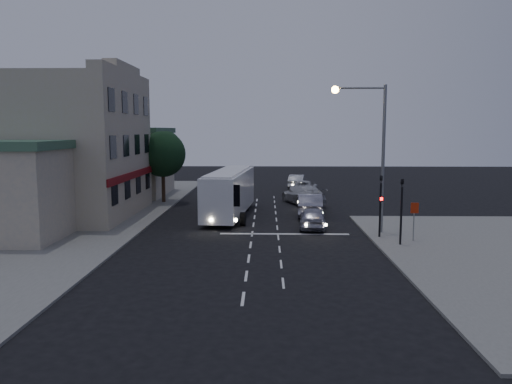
{
  "coord_description": "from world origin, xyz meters",
  "views": [
    {
      "loc": [
        0.9,
        -28.39,
        6.42
      ],
      "look_at": [
        0.16,
        5.41,
        2.2
      ],
      "focal_mm": 35.0,
      "sensor_mm": 36.0,
      "label": 1
    }
  ],
  "objects_px": {
    "traffic_signal_main": "(381,198)",
    "car_suv": "(313,218)",
    "car_sedan_a": "(310,205)",
    "regulatory_sign": "(414,215)",
    "tour_bus": "(230,191)",
    "streetlight": "(373,141)",
    "traffic_signal_side": "(402,203)",
    "car_sedan_b": "(303,195)",
    "street_tree": "(163,152)",
    "car_extra": "(297,182)",
    "car_sedan_c": "(304,188)"
  },
  "relations": [
    {
      "from": "tour_bus",
      "to": "car_suv",
      "type": "relative_size",
      "value": 2.74
    },
    {
      "from": "tour_bus",
      "to": "car_suv",
      "type": "bearing_deg",
      "value": -34.11
    },
    {
      "from": "car_sedan_b",
      "to": "traffic_signal_main",
      "type": "height_order",
      "value": "traffic_signal_main"
    },
    {
      "from": "car_sedan_a",
      "to": "street_tree",
      "type": "relative_size",
      "value": 0.82
    },
    {
      "from": "car_sedan_c",
      "to": "traffic_signal_main",
      "type": "relative_size",
      "value": 1.27
    },
    {
      "from": "car_sedan_c",
      "to": "traffic_signal_main",
      "type": "distance_m",
      "value": 20.35
    },
    {
      "from": "car_sedan_c",
      "to": "regulatory_sign",
      "type": "relative_size",
      "value": 2.37
    },
    {
      "from": "regulatory_sign",
      "to": "streetlight",
      "type": "relative_size",
      "value": 0.24
    },
    {
      "from": "car_sedan_b",
      "to": "street_tree",
      "type": "distance_m",
      "value": 12.82
    },
    {
      "from": "car_extra",
      "to": "tour_bus",
      "type": "bearing_deg",
      "value": 79.69
    },
    {
      "from": "car_suv",
      "to": "car_extra",
      "type": "xyz_separation_m",
      "value": [
        0.32,
        22.54,
        0.06
      ]
    },
    {
      "from": "car_sedan_b",
      "to": "traffic_signal_main",
      "type": "bearing_deg",
      "value": 86.34
    },
    {
      "from": "traffic_signal_side",
      "to": "street_tree",
      "type": "xyz_separation_m",
      "value": [
        -16.51,
        16.22,
        2.08
      ]
    },
    {
      "from": "car_sedan_c",
      "to": "regulatory_sign",
      "type": "bearing_deg",
      "value": 112.07
    },
    {
      "from": "traffic_signal_main",
      "to": "streetlight",
      "type": "xyz_separation_m",
      "value": [
        -0.26,
        1.42,
        3.31
      ]
    },
    {
      "from": "regulatory_sign",
      "to": "streetlight",
      "type": "height_order",
      "value": "streetlight"
    },
    {
      "from": "car_suv",
      "to": "car_sedan_b",
      "type": "distance_m",
      "value": 10.76
    },
    {
      "from": "car_sedan_a",
      "to": "regulatory_sign",
      "type": "bearing_deg",
      "value": 123.97
    },
    {
      "from": "traffic_signal_main",
      "to": "car_suv",
      "type": "bearing_deg",
      "value": 140.63
    },
    {
      "from": "car_sedan_a",
      "to": "traffic_signal_side",
      "type": "relative_size",
      "value": 1.24
    },
    {
      "from": "car_suv",
      "to": "traffic_signal_main",
      "type": "distance_m",
      "value": 5.06
    },
    {
      "from": "traffic_signal_main",
      "to": "traffic_signal_side",
      "type": "xyz_separation_m",
      "value": [
        0.7,
        -1.98,
        0.0
      ]
    },
    {
      "from": "car_sedan_b",
      "to": "streetlight",
      "type": "bearing_deg",
      "value": 86.8
    },
    {
      "from": "tour_bus",
      "to": "car_sedan_c",
      "type": "distance_m",
      "value": 13.96
    },
    {
      "from": "car_extra",
      "to": "street_tree",
      "type": "height_order",
      "value": "street_tree"
    },
    {
      "from": "car_sedan_a",
      "to": "car_sedan_b",
      "type": "distance_m",
      "value": 5.94
    },
    {
      "from": "streetlight",
      "to": "traffic_signal_main",
      "type": "bearing_deg",
      "value": -79.8
    },
    {
      "from": "tour_bus",
      "to": "car_extra",
      "type": "distance_m",
      "value": 18.87
    },
    {
      "from": "traffic_signal_main",
      "to": "street_tree",
      "type": "relative_size",
      "value": 0.66
    },
    {
      "from": "regulatory_sign",
      "to": "streetlight",
      "type": "bearing_deg",
      "value": 128.75
    },
    {
      "from": "car_sedan_a",
      "to": "car_extra",
      "type": "xyz_separation_m",
      "value": [
        0.1,
        17.72,
        -0.08
      ]
    },
    {
      "from": "tour_bus",
      "to": "car_extra",
      "type": "height_order",
      "value": "tour_bus"
    },
    {
      "from": "car_suv",
      "to": "car_extra",
      "type": "relative_size",
      "value": 0.9
    },
    {
      "from": "car_extra",
      "to": "streetlight",
      "type": "relative_size",
      "value": 0.51
    },
    {
      "from": "car_sedan_c",
      "to": "street_tree",
      "type": "xyz_separation_m",
      "value": [
        -12.82,
        -5.81,
        3.77
      ]
    },
    {
      "from": "car_suv",
      "to": "car_sedan_a",
      "type": "distance_m",
      "value": 4.83
    },
    {
      "from": "car_sedan_c",
      "to": "streetlight",
      "type": "relative_size",
      "value": 0.58
    },
    {
      "from": "street_tree",
      "to": "car_sedan_a",
      "type": "bearing_deg",
      "value": -27.41
    },
    {
      "from": "tour_bus",
      "to": "traffic_signal_side",
      "type": "relative_size",
      "value": 2.77
    },
    {
      "from": "traffic_signal_side",
      "to": "car_sedan_a",
      "type": "bearing_deg",
      "value": 112.95
    },
    {
      "from": "traffic_signal_main",
      "to": "traffic_signal_side",
      "type": "height_order",
      "value": "same"
    },
    {
      "from": "street_tree",
      "to": "streetlight",
      "type": "bearing_deg",
      "value": -39.51
    },
    {
      "from": "car_sedan_b",
      "to": "regulatory_sign",
      "type": "distance_m",
      "value": 15.71
    },
    {
      "from": "car_suv",
      "to": "traffic_signal_main",
      "type": "relative_size",
      "value": 1.01
    },
    {
      "from": "car_suv",
      "to": "street_tree",
      "type": "distance_m",
      "value": 16.95
    },
    {
      "from": "tour_bus",
      "to": "car_sedan_c",
      "type": "height_order",
      "value": "tour_bus"
    },
    {
      "from": "car_suv",
      "to": "car_sedan_b",
      "type": "height_order",
      "value": "car_sedan_b"
    },
    {
      "from": "tour_bus",
      "to": "car_sedan_c",
      "type": "relative_size",
      "value": 2.18
    },
    {
      "from": "traffic_signal_main",
      "to": "street_tree",
      "type": "height_order",
      "value": "street_tree"
    },
    {
      "from": "car_sedan_a",
      "to": "traffic_signal_main",
      "type": "distance_m",
      "value": 8.72
    }
  ]
}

